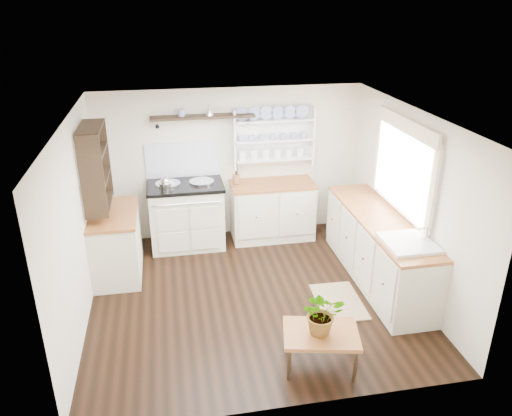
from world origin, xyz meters
name	(u,v)px	position (x,y,z in m)	size (l,w,h in m)	color
floor	(252,295)	(0.00, 0.00, 0.00)	(4.00, 3.80, 0.01)	black
wall_back	(230,163)	(0.00, 1.90, 1.15)	(4.00, 0.02, 2.30)	#EDE4CD
wall_right	(409,201)	(2.00, 0.00, 1.15)	(0.02, 3.80, 2.30)	#EDE4CD
wall_left	(76,226)	(-2.00, 0.00, 1.15)	(0.02, 3.80, 2.30)	#EDE4CD
ceiling	(252,117)	(0.00, 0.00, 2.30)	(4.00, 3.80, 0.01)	white
window	(404,166)	(1.95, 0.15, 1.56)	(0.08, 1.55, 1.22)	white
aga_cooker	(187,214)	(-0.72, 1.57, 0.50)	(1.11, 0.77, 1.02)	beige
back_cabinets	(272,210)	(0.60, 1.60, 0.46)	(1.27, 0.63, 0.90)	beige
right_cabinets	(378,248)	(1.70, 0.10, 0.46)	(0.62, 2.43, 0.90)	beige
belfast_sink	(407,252)	(1.70, -0.65, 0.80)	(0.55, 0.60, 0.45)	white
left_cabinets	(116,242)	(-1.70, 0.90, 0.46)	(0.62, 1.13, 0.90)	beige
plate_rack	(273,136)	(0.65, 1.86, 1.56)	(1.20, 0.22, 0.90)	white
high_shelf	(203,117)	(-0.40, 1.78, 1.91)	(1.50, 0.29, 0.16)	black
left_shelving	(95,166)	(-1.84, 0.90, 1.55)	(0.28, 0.80, 1.05)	black
kettle	(165,185)	(-1.00, 1.45, 1.04)	(0.18, 0.18, 0.22)	silver
utensil_crock	(236,179)	(0.05, 1.68, 0.97)	(0.11, 0.11, 0.13)	#925635
center_table	(321,336)	(0.45, -1.40, 0.36)	(0.85, 0.68, 0.41)	brown
potted_plant	(322,313)	(0.45, -1.40, 0.64)	(0.42, 0.36, 0.46)	#3F7233
floor_rug	(339,301)	(1.03, -0.35, 0.01)	(0.55, 0.85, 0.02)	olive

